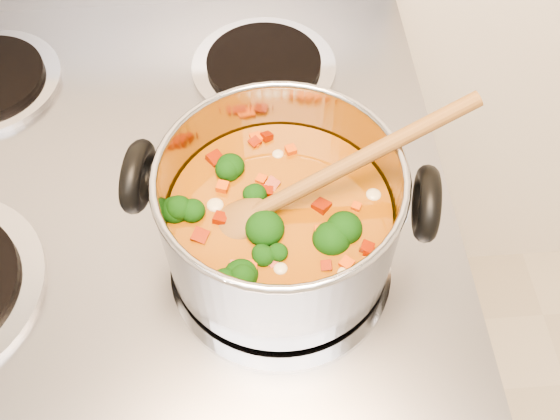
# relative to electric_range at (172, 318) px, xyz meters

# --- Properties ---
(electric_range) EXTENTS (0.79, 0.71, 1.08)m
(electric_range) POSITION_rel_electric_range_xyz_m (0.00, 0.00, 0.00)
(electric_range) COLOR gray
(electric_range) RESTS_ON ground
(stockpot) EXTENTS (0.31, 0.24, 0.15)m
(stockpot) POSITION_rel_electric_range_xyz_m (0.19, -0.14, 0.53)
(stockpot) COLOR #A2A2A9
(stockpot) RESTS_ON electric_range
(wooden_spoon) EXTENTS (0.28, 0.10, 0.12)m
(wooden_spoon) POSITION_rel_electric_range_xyz_m (0.20, -0.14, 0.57)
(wooden_spoon) COLOR brown
(wooden_spoon) RESTS_ON stockpot
(cooktop_crumbs) EXTENTS (0.32, 0.13, 0.01)m
(cooktop_crumbs) POSITION_rel_electric_range_xyz_m (0.14, -0.19, 0.46)
(cooktop_crumbs) COLOR black
(cooktop_crumbs) RESTS_ON electric_range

